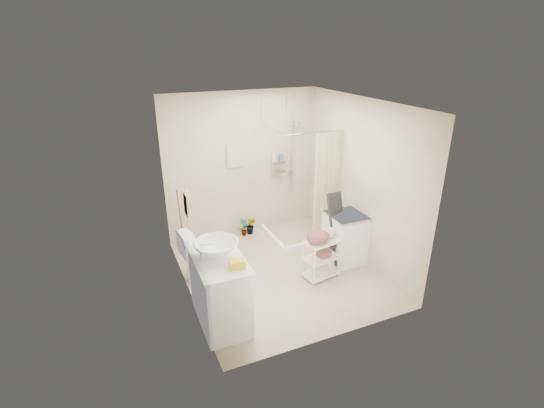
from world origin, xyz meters
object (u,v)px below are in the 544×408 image
at_px(toilet, 207,253).
at_px(laundry_rack, 321,255).
at_px(vanity, 220,290).
at_px(washing_machine, 345,238).

xyz_separation_m(toilet, laundry_rack, (1.58, -0.72, -0.03)).
distance_m(vanity, toilet, 1.11).
distance_m(toilet, washing_machine, 2.22).
bearing_deg(laundry_rack, vanity, -177.32).
height_order(toilet, laundry_rack, toilet).
distance_m(vanity, laundry_rack, 1.74).
relative_size(vanity, laundry_rack, 1.43).
height_order(vanity, toilet, vanity).
bearing_deg(toilet, laundry_rack, -120.03).
bearing_deg(vanity, toilet, 84.61).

